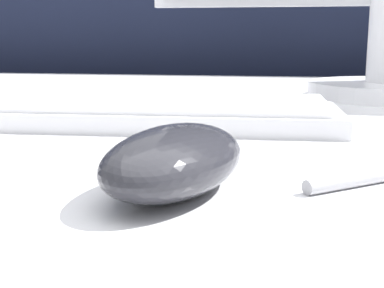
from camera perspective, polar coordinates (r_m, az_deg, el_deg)
partition_panel at (r=1.23m, az=7.27°, el=0.86°), size 5.00×0.03×1.13m
computer_mouse_near at (r=0.27m, az=-1.21°, el=-1.73°), size 0.08×0.12×0.03m
keyboard at (r=0.50m, az=-10.02°, el=3.49°), size 0.44×0.14×0.02m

